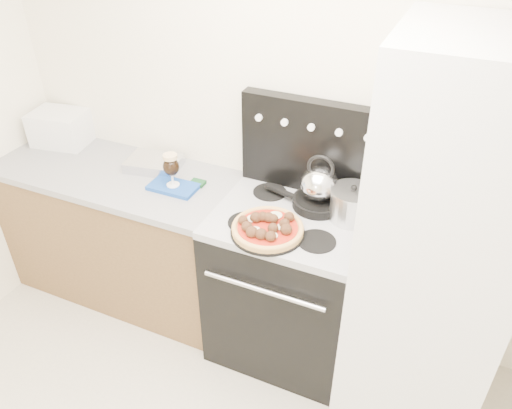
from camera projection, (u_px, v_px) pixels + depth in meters
The scene contains 16 objects.
room_shell at pixel (180, 269), 1.65m from camera, with size 3.52×3.01×2.52m.
base_cabinet at pixel (126, 235), 3.14m from camera, with size 1.45×0.60×0.86m, color brown.
countertop at pixel (114, 174), 2.89m from camera, with size 1.48×0.63×0.04m, color gray.
stove_body at pixel (288, 286), 2.75m from camera, with size 0.76×0.65×0.88m, color black.
cooktop at pixel (291, 219), 2.49m from camera, with size 0.76×0.65×0.04m, color #ADADB2.
backguard at pixel (313, 147), 2.54m from camera, with size 0.76×0.08×0.50m, color black.
fridge at pixel (438, 250), 2.21m from camera, with size 0.64×0.68×1.90m, color silver.
toaster_oven at pixel (61, 128), 3.12m from camera, with size 0.33×0.24×0.21m, color silver.
foil_sheet at pixel (154, 163), 2.89m from camera, with size 0.30×0.22×0.06m, color white.
oven_mitt at pixel (173, 187), 2.71m from camera, with size 0.26×0.15×0.02m, color #1947A3.
beer_glass at pixel (172, 170), 2.65m from camera, with size 0.09×0.09×0.19m, color black, non-canonical shape.
pizza_pan at pixel (268, 232), 2.35m from camera, with size 0.35×0.35×0.01m, color black.
pizza at pixel (268, 227), 2.34m from camera, with size 0.34×0.34×0.05m, color #F0C377, non-canonical shape.
skillet at pixel (318, 202), 2.53m from camera, with size 0.26×0.26×0.05m, color black.
tea_kettle at pixel (320, 181), 2.46m from camera, with size 0.19×0.19×0.21m, color silver, non-canonical shape.
stock_pot at pixel (352, 205), 2.41m from camera, with size 0.21×0.21×0.15m, color silver.
Camera 1 is at (0.74, -0.74, 2.36)m, focal length 35.00 mm.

